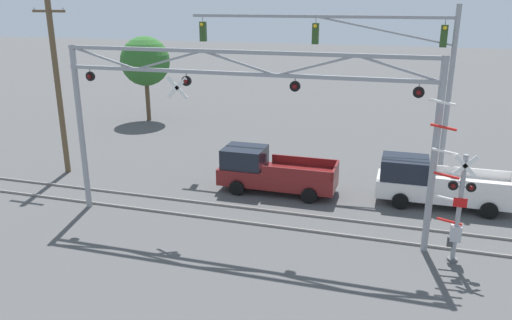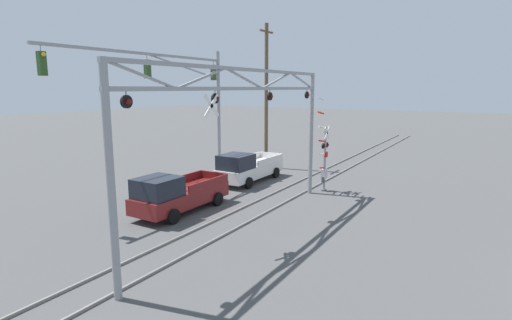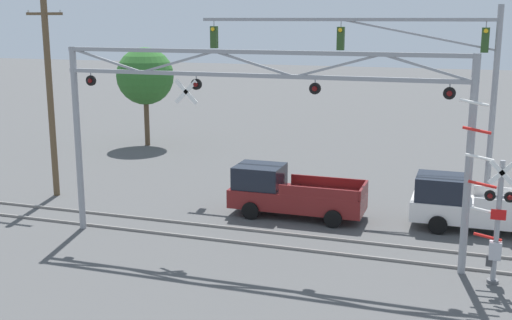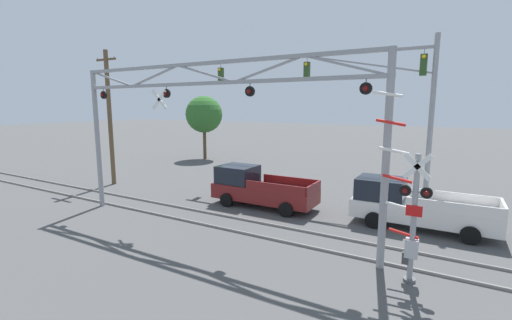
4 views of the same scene
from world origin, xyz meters
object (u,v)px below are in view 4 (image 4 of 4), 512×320
Objects in this scene: traffic_signal_span at (364,91)px; pickup_truck_lead at (258,188)px; crossing_signal_mast at (410,217)px; crossing_gantry at (205,114)px; pickup_truck_following at (411,205)px; background_tree_beyond_span at (204,115)px; utility_pole_left at (110,117)px.

traffic_signal_span reaches higher than pickup_truck_lead.
crossing_gantry is at bearing 176.25° from crossing_signal_mast.
crossing_gantry is 1.12× the size of traffic_signal_span.
crossing_signal_mast reaches higher than pickup_truck_following.
pickup_truck_following is 23.01m from background_tree_beyond_span.
crossing_gantry reaches higher than background_tree_beyond_span.
background_tree_beyond_span is at bearing 153.75° from traffic_signal_span.
utility_pole_left is at bearing -177.74° from pickup_truck_lead.
pickup_truck_lead is at bearing 2.26° from utility_pole_left.
traffic_signal_span is 2.23× the size of pickup_truck_following.
pickup_truck_following is 0.65× the size of utility_pole_left.
crossing_gantry is 2.30× the size of background_tree_beyond_span.
pickup_truck_lead is 0.96× the size of pickup_truck_following.
crossing_signal_mast is 19.36m from utility_pole_left.
traffic_signal_span is at bearing 12.59° from utility_pole_left.
crossing_signal_mast is 0.44× the size of traffic_signal_span.
background_tree_beyond_span is (-1.63, 11.91, -0.13)m from utility_pole_left.
utility_pole_left is at bearing -177.02° from pickup_truck_following.
utility_pole_left is (-15.50, -3.46, -1.44)m from traffic_signal_span.
crossing_signal_mast is 9.13m from pickup_truck_lead.
crossing_signal_mast is 1.03× the size of pickup_truck_lead.
crossing_gantry reaches higher than pickup_truck_lead.
crossing_gantry is 1.63× the size of utility_pole_left.
pickup_truck_following is (7.47, 4.66, -3.93)m from crossing_gantry.
pickup_truck_lead is at bearing 88.64° from crossing_gantry.
traffic_signal_span is at bearing -26.25° from background_tree_beyond_span.
pickup_truck_following is at bearing -41.69° from traffic_signal_span.
crossing_gantry is at bearing -123.00° from traffic_signal_span.
utility_pole_left is at bearing -82.20° from background_tree_beyond_span.
crossing_signal_mast is 0.99× the size of pickup_truck_following.
crossing_signal_mast is at bearing -30.85° from pickup_truck_lead.
crossing_gantry is 19.99m from background_tree_beyond_span.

